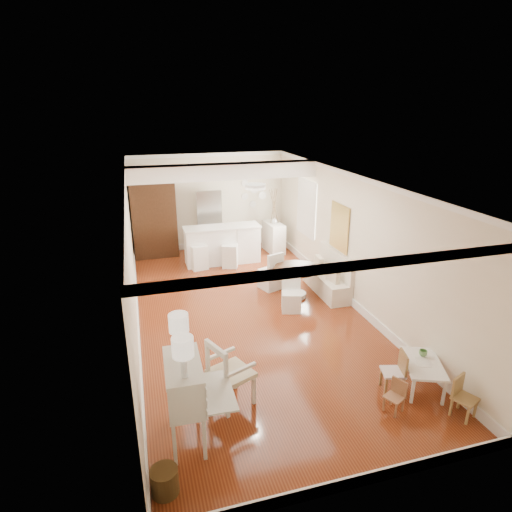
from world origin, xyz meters
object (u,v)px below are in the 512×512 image
pantry_cabinet (154,217)px  gustavian_armchair (231,372)px  kids_chair_b (393,371)px  bar_stool_right (230,249)px  fridge (221,221)px  kids_table (421,375)px  breakfast_counter (222,245)px  sideboard (273,237)px  dining_table (296,282)px  kids_chair_a (394,397)px  wicker_basket (165,481)px  secretary_bureau (185,402)px  kids_chair_c (465,398)px  slip_chair_far (270,270)px  slip_chair_near (292,292)px  bar_stool_left (198,250)px

pantry_cabinet → gustavian_armchair: bearing=-84.8°
kids_chair_b → pantry_cabinet: (-3.03, 7.23, 0.82)m
bar_stool_right → fridge: (0.08, 1.42, 0.41)m
kids_table → breakfast_counter: bearing=106.2°
sideboard → dining_table: bearing=-103.4°
kids_chair_a → pantry_cabinet: pantry_cabinet is taller
kids_chair_a → breakfast_counter: 6.67m
wicker_basket → fridge: fridge is taller
kids_table → kids_chair_b: bearing=173.0°
gustavian_armchair → kids_table: gustavian_armchair is taller
breakfast_counter → sideboard: size_ratio=2.27×
secretary_bureau → kids_chair_c: (3.76, -0.65, -0.27)m
kids_table → sideboard: size_ratio=0.98×
sideboard → slip_chair_far: bearing=-114.3°
slip_chair_near → bar_stool_right: bearing=120.6°
bar_stool_left → gustavian_armchair: bearing=-105.3°
kids_chair_a → breakfast_counter: bearing=163.9°
wicker_basket → dining_table: bearing=53.5°
wicker_basket → kids_chair_b: bearing=14.4°
kids_table → sideboard: 6.73m
sideboard → wicker_basket: bearing=-120.9°
kids_chair_a → dining_table: 3.97m
kids_chair_a → kids_chair_c: 0.95m
dining_table → bar_stool_left: size_ratio=1.00×
slip_chair_near → bar_stool_left: size_ratio=0.81×
dining_table → kids_chair_b: bearing=-86.9°
kids_chair_b → dining_table: bearing=-161.7°
kids_table → kids_chair_b: size_ratio=1.33×
sideboard → kids_chair_b: bearing=-97.0°
kids_chair_c → slip_chair_near: 3.90m
secretary_bureau → kids_chair_b: 3.14m
bar_stool_right → slip_chair_near: bearing=-57.3°
kids_chair_c → wicker_basket: bearing=158.2°
slip_chair_near → kids_chair_c: bearing=-55.4°
kids_chair_c → pantry_cabinet: pantry_cabinet is taller
secretary_bureau → bar_stool_right: 6.22m
wicker_basket → slip_chair_far: bearing=60.3°
kids_chair_a → slip_chair_near: (-0.29, 3.36, 0.17)m
kids_chair_b → slip_chair_far: bearing=-156.4°
wicker_basket → sideboard: 8.45m
wicker_basket → kids_chair_b: 3.59m
kids_table → dining_table: 3.66m
secretary_bureau → kids_table: secretary_bureau is taller
gustavian_armchair → slip_chair_far: (1.80, 3.74, -0.06)m
kids_chair_c → slip_chair_far: (-1.24, 4.93, 0.15)m
wicker_basket → kids_table: (3.95, 0.84, 0.06)m
dining_table → slip_chair_far: (-0.42, 0.61, 0.11)m
kids_chair_c → breakfast_counter: 7.21m
kids_table → slip_chair_near: 3.17m
gustavian_armchair → kids_chair_a: gustavian_armchair is taller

